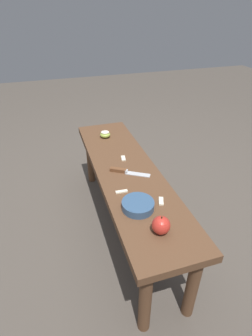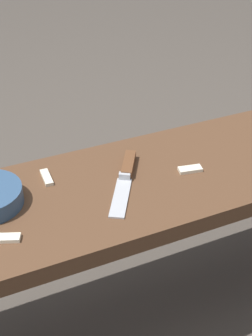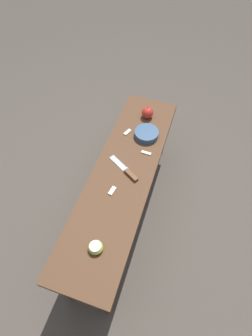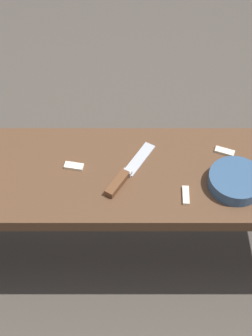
# 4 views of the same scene
# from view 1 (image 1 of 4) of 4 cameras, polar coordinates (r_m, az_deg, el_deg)

# --- Properties ---
(ground_plane) EXTENTS (8.00, 8.00, 0.00)m
(ground_plane) POSITION_cam_1_polar(r_m,az_deg,el_deg) (1.75, 0.16, -12.94)
(ground_plane) COLOR #4C443D
(wooden_bench) EXTENTS (1.32, 0.34, 0.45)m
(wooden_bench) POSITION_cam_1_polar(r_m,az_deg,el_deg) (1.50, 0.18, -2.65)
(wooden_bench) COLOR brown
(wooden_bench) RESTS_ON ground_plane
(knife) EXTENTS (0.14, 0.20, 0.02)m
(knife) POSITION_cam_1_polar(r_m,az_deg,el_deg) (1.43, -0.43, -0.75)
(knife) COLOR #B7BABF
(knife) RESTS_ON wooden_bench
(apple_whole) EXTENTS (0.08, 0.08, 0.09)m
(apple_whole) POSITION_cam_1_polar(r_m,az_deg,el_deg) (1.08, 7.64, -12.24)
(apple_whole) COLOR red
(apple_whole) RESTS_ON wooden_bench
(apple_cut) EXTENTS (0.07, 0.07, 0.04)m
(apple_cut) POSITION_cam_1_polar(r_m,az_deg,el_deg) (1.81, -4.56, 7.28)
(apple_cut) COLOR #9EB747
(apple_cut) RESTS_ON wooden_bench
(apple_slice_near_knife) EXTENTS (0.06, 0.04, 0.01)m
(apple_slice_near_knife) POSITION_cam_1_polar(r_m,az_deg,el_deg) (1.25, 7.65, -7.15)
(apple_slice_near_knife) COLOR silver
(apple_slice_near_knife) RESTS_ON wooden_bench
(apple_slice_center) EXTENTS (0.02, 0.06, 0.01)m
(apple_slice_center) POSITION_cam_1_polar(r_m,az_deg,el_deg) (1.29, -0.97, -5.16)
(apple_slice_center) COLOR silver
(apple_slice_center) RESTS_ON wooden_bench
(apple_slice_near_bowl) EXTENTS (0.06, 0.03, 0.01)m
(apple_slice_near_bowl) POSITION_cam_1_polar(r_m,az_deg,el_deg) (1.56, -0.59, 2.14)
(apple_slice_near_bowl) COLOR silver
(apple_slice_near_bowl) RESTS_ON wooden_bench
(bowl) EXTENTS (0.15, 0.15, 0.04)m
(bowl) POSITION_cam_1_polar(r_m,az_deg,el_deg) (1.19, 2.61, -8.10)
(bowl) COLOR #335175
(bowl) RESTS_ON wooden_bench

